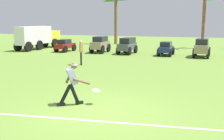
% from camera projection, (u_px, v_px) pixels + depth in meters
% --- Properties ---
extents(ground_plane, '(80.00, 80.00, 0.00)m').
position_uv_depth(ground_plane, '(99.00, 111.00, 8.71)').
color(ground_plane, olive).
extents(field_line_paint, '(24.69, 3.04, 0.01)m').
position_uv_depth(field_line_paint, '(88.00, 120.00, 7.92)').
color(field_line_paint, white).
rests_on(field_line_paint, ground_plane).
extents(frisbee_thrower, '(1.02, 0.62, 1.43)m').
position_uv_depth(frisbee_thrower, '(72.00, 81.00, 9.26)').
color(frisbee_thrower, black).
rests_on(frisbee_thrower, ground_plane).
extents(frisbee_in_flight, '(0.36, 0.36, 0.08)m').
position_uv_depth(frisbee_in_flight, '(96.00, 91.00, 9.38)').
color(frisbee_in_flight, white).
extents(teammate_near_sideline, '(0.32, 0.48, 1.56)m').
position_uv_depth(teammate_near_sideline, '(81.00, 50.00, 17.56)').
color(teammate_near_sideline, black).
rests_on(teammate_near_sideline, ground_plane).
extents(parked_car_slot_a, '(1.22, 2.25, 1.10)m').
position_uv_depth(parked_car_slot_a, '(65.00, 45.00, 25.18)').
color(parked_car_slot_a, maroon).
rests_on(parked_car_slot_a, ground_plane).
extents(parked_car_slot_b, '(1.16, 2.35, 1.40)m').
position_uv_depth(parked_car_slot_b, '(100.00, 44.00, 24.37)').
color(parked_car_slot_b, '#998466').
rests_on(parked_car_slot_b, ground_plane).
extents(parked_car_slot_c, '(1.28, 2.45, 1.34)m').
position_uv_depth(parked_car_slot_c, '(127.00, 45.00, 23.52)').
color(parked_car_slot_c, '#474C51').
rests_on(parked_car_slot_c, ground_plane).
extents(parked_car_slot_d, '(1.14, 2.23, 1.10)m').
position_uv_depth(parked_car_slot_d, '(166.00, 48.00, 22.37)').
color(parked_car_slot_d, navy).
rests_on(parked_car_slot_d, ground_plane).
extents(parked_car_slot_e, '(1.27, 2.40, 1.40)m').
position_uv_depth(parked_car_slot_e, '(202.00, 47.00, 21.36)').
color(parked_car_slot_e, '#998466').
rests_on(parked_car_slot_e, ground_plane).
extents(box_truck, '(1.65, 5.95, 2.20)m').
position_uv_depth(box_truck, '(38.00, 36.00, 27.19)').
color(box_truck, yellow).
rests_on(box_truck, ground_plane).
extents(palm_tree_far_left, '(3.39, 3.70, 5.41)m').
position_uv_depth(palm_tree_far_left, '(116.00, 16.00, 32.64)').
color(palm_tree_far_left, brown).
rests_on(palm_tree_far_left, ground_plane).
extents(palm_tree_left_of_centre, '(3.18, 3.38, 5.26)m').
position_uv_depth(palm_tree_left_of_centre, '(204.00, 16.00, 27.44)').
color(palm_tree_left_of_centre, brown).
rests_on(palm_tree_left_of_centre, ground_plane).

